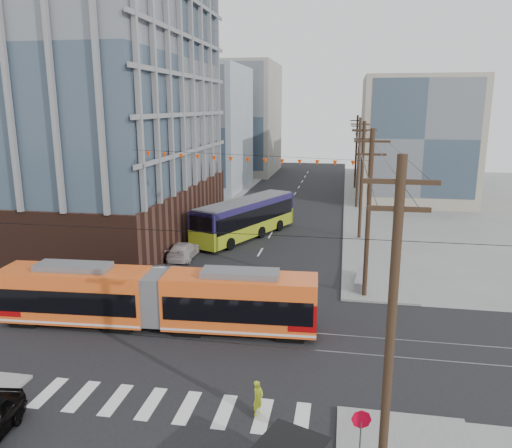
{
  "coord_description": "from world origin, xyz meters",
  "views": [
    {
      "loc": [
        6.89,
        -20.75,
        12.33
      ],
      "look_at": [
        1.37,
        10.25,
        4.85
      ],
      "focal_mm": 35.0,
      "sensor_mm": 36.0,
      "label": 1
    }
  ],
  "objects": [
    {
      "name": "stop_sign",
      "position": [
        7.79,
        -5.61,
        1.13
      ],
      "size": [
        0.78,
        0.78,
        2.26
      ],
      "primitive_type": null,
      "rotation": [
        0.0,
        0.0,
        0.15
      ],
      "color": "#C4001D",
      "rests_on": "ground"
    },
    {
      "name": "utility_pole_far",
      "position": [
        8.5,
        56.0,
        5.5
      ],
      "size": [
        0.3,
        0.3,
        11.0
      ],
      "primitive_type": "cylinder",
      "color": "black",
      "rests_on": "ground"
    },
    {
      "name": "parked_car_silver",
      "position": [
        -5.75,
        11.25,
        0.68
      ],
      "size": [
        2.33,
        4.33,
        1.36
      ],
      "primitive_type": "imported",
      "rotation": [
        0.0,
        0.0,
        2.91
      ],
      "color": "#ADB3BF",
      "rests_on": "ground"
    },
    {
      "name": "pedestrian",
      "position": [
        3.8,
        -2.94,
        0.75
      ],
      "size": [
        0.56,
        0.65,
        1.51
      ],
      "primitive_type": "imported",
      "rotation": [
        0.0,
        0.0,
        1.15
      ],
      "color": "#C0D826",
      "rests_on": "ground"
    },
    {
      "name": "parked_car_white",
      "position": [
        -5.97,
        17.15,
        0.69
      ],
      "size": [
        2.13,
        4.82,
        1.38
      ],
      "primitive_type": "imported",
      "rotation": [
        0.0,
        0.0,
        3.18
      ],
      "color": "beige",
      "rests_on": "ground"
    },
    {
      "name": "parked_car_grey",
      "position": [
        -5.49,
        22.55,
        0.65
      ],
      "size": [
        3.55,
        5.13,
        1.3
      ],
      "primitive_type": "imported",
      "rotation": [
        0.0,
        0.0,
        3.47
      ],
      "color": "slate",
      "rests_on": "ground"
    },
    {
      "name": "city_bus",
      "position": [
        -2.23,
        24.85,
        1.88
      ],
      "size": [
        7.98,
        13.34,
        3.77
      ],
      "primitive_type": null,
      "rotation": [
        0.0,
        0.0,
        -0.41
      ],
      "color": "#1C1643",
      "rests_on": "ground"
    },
    {
      "name": "utility_pole_near",
      "position": [
        8.5,
        -6.0,
        5.5
      ],
      "size": [
        0.3,
        0.3,
        11.0
      ],
      "primitive_type": "cylinder",
      "color": "black",
      "rests_on": "ground"
    },
    {
      "name": "bg_bldg_nw_far",
      "position": [
        -14.0,
        72.0,
        10.0
      ],
      "size": [
        16.0,
        18.0,
        20.0
      ],
      "primitive_type": "cube",
      "color": "gray",
      "rests_on": "ground"
    },
    {
      "name": "bg_bldg_nw_near",
      "position": [
        -17.0,
        52.0,
        9.0
      ],
      "size": [
        18.0,
        16.0,
        18.0
      ],
      "primitive_type": "cube",
      "color": "#8C99A5",
      "rests_on": "ground"
    },
    {
      "name": "bg_bldg_ne_near",
      "position": [
        16.0,
        48.0,
        8.0
      ],
      "size": [
        14.0,
        14.0,
        16.0
      ],
      "primitive_type": "cube",
      "color": "gray",
      "rests_on": "ground"
    },
    {
      "name": "jersey_barrier",
      "position": [
        8.3,
        13.25,
        0.38
      ],
      "size": [
        1.24,
        3.9,
        0.77
      ],
      "primitive_type": "cube",
      "rotation": [
        0.0,
        0.0,
        -0.1
      ],
      "color": "gray",
      "rests_on": "ground"
    },
    {
      "name": "streetcar",
      "position": [
        -3.27,
        4.21,
        1.74
      ],
      "size": [
        18.13,
        3.51,
        3.47
      ],
      "primitive_type": null,
      "rotation": [
        0.0,
        0.0,
        0.05
      ],
      "color": "#E7571C",
      "rests_on": "ground"
    },
    {
      "name": "ground",
      "position": [
        0.0,
        0.0,
        0.0
      ],
      "size": [
        160.0,
        160.0,
        0.0
      ],
      "primitive_type": "plane",
      "color": "slate"
    },
    {
      "name": "office_building",
      "position": [
        -22.0,
        23.0,
        14.3
      ],
      "size": [
        30.0,
        25.0,
        28.6
      ],
      "primitive_type": "cube",
      "color": "#381E16",
      "rests_on": "ground"
    },
    {
      "name": "bg_bldg_ne_far",
      "position": [
        18.0,
        68.0,
        7.0
      ],
      "size": [
        16.0,
        16.0,
        14.0
      ],
      "primitive_type": "cube",
      "color": "#8C99A5",
      "rests_on": "ground"
    }
  ]
}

